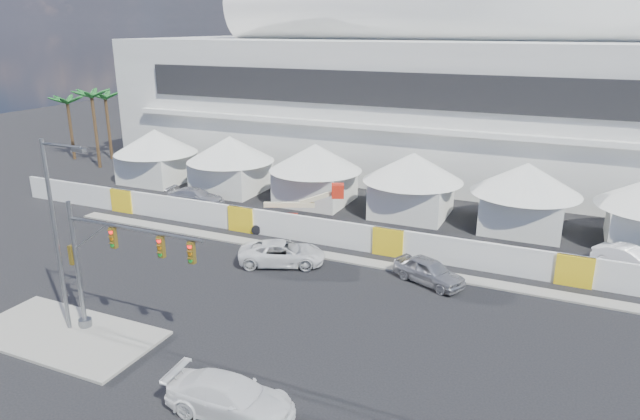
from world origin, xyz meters
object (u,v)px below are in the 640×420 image
at_px(streetlight_median, 58,225).
at_px(lot_car_a, 631,259).
at_px(pickup_near, 230,397).
at_px(lot_car_c, 196,197).
at_px(sedan_silver, 429,271).
at_px(pickup_curb, 282,253).
at_px(traffic_mast, 103,265).
at_px(boom_lift, 282,219).

bearing_deg(streetlight_median, lot_car_a, 37.58).
distance_m(pickup_near, lot_car_c, 30.04).
bearing_deg(sedan_silver, pickup_curb, 120.22).
height_order(traffic_mast, streetlight_median, streetlight_median).
relative_size(lot_car_a, boom_lift, 0.60).
relative_size(traffic_mast, boom_lift, 1.08).
xyz_separation_m(pickup_curb, lot_car_c, (-13.39, 8.69, -0.04)).
bearing_deg(pickup_curb, pickup_near, 177.51).
distance_m(lot_car_a, lot_car_c, 34.81).
bearing_deg(boom_lift, pickup_near, -90.75).
xyz_separation_m(lot_car_c, boom_lift, (10.31, -2.95, 0.25)).
distance_m(lot_car_a, traffic_mast, 32.64).
height_order(sedan_silver, pickup_curb, sedan_silver).
height_order(lot_car_c, streetlight_median, streetlight_median).
bearing_deg(pickup_near, pickup_curb, 15.98).
xyz_separation_m(pickup_curb, traffic_mast, (-3.72, -11.97, 3.19)).
relative_size(pickup_curb, lot_car_c, 1.10).
bearing_deg(traffic_mast, lot_car_c, 115.09).
height_order(sedan_silver, streetlight_median, streetlight_median).
height_order(pickup_curb, lot_car_c, pickup_curb).
bearing_deg(sedan_silver, pickup_near, -171.87).
relative_size(pickup_curb, traffic_mast, 0.69).
distance_m(pickup_curb, lot_car_a, 23.08).
relative_size(streetlight_median, boom_lift, 1.31).
bearing_deg(streetlight_median, pickup_near, -11.54).
bearing_deg(boom_lift, pickup_curb, -84.97).
relative_size(sedan_silver, traffic_mast, 0.57).
distance_m(lot_car_a, streetlight_median, 34.89).
bearing_deg(pickup_curb, lot_car_c, 34.49).
xyz_separation_m(pickup_near, lot_car_a, (16.04, 23.35, -0.04)).
bearing_deg(streetlight_median, traffic_mast, 12.11).
relative_size(sedan_silver, pickup_near, 0.86).
bearing_deg(boom_lift, streetlight_median, -122.06).
height_order(pickup_curb, traffic_mast, traffic_mast).
xyz_separation_m(lot_car_a, boom_lift, (-24.50, -2.85, 0.25)).
xyz_separation_m(pickup_near, traffic_mast, (-9.10, 2.78, 3.19)).
bearing_deg(pickup_near, sedan_silver, -19.49).
bearing_deg(boom_lift, sedan_silver, -42.88).
xyz_separation_m(pickup_near, boom_lift, (-8.46, 20.50, 0.21)).
bearing_deg(lot_car_c, boom_lift, -113.06).
height_order(lot_car_a, traffic_mast, traffic_mast).
relative_size(pickup_curb, boom_lift, 0.75).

